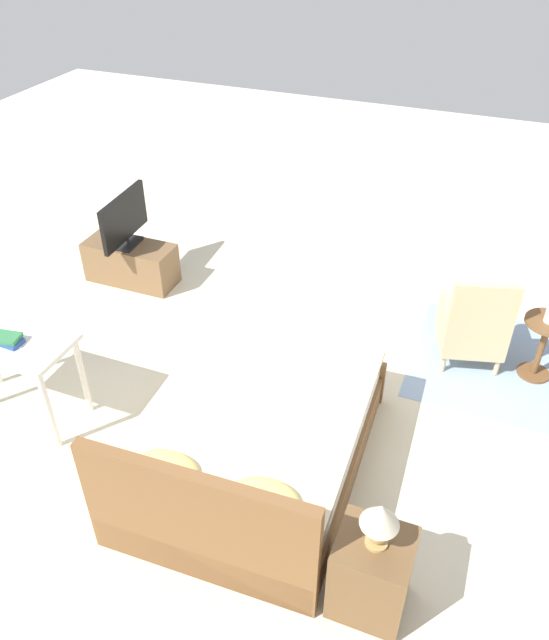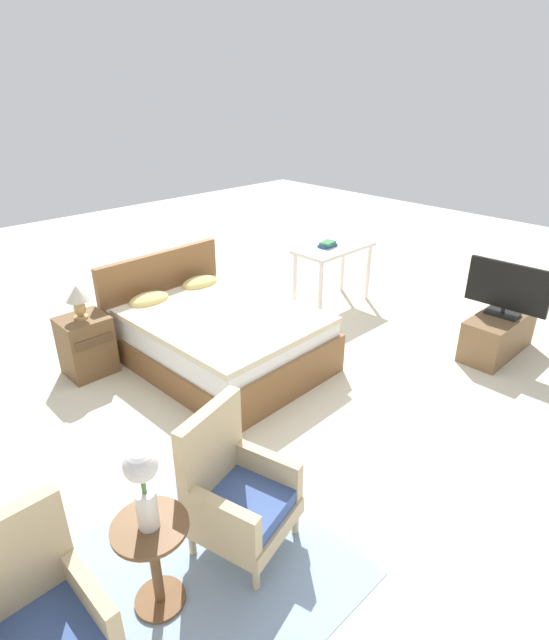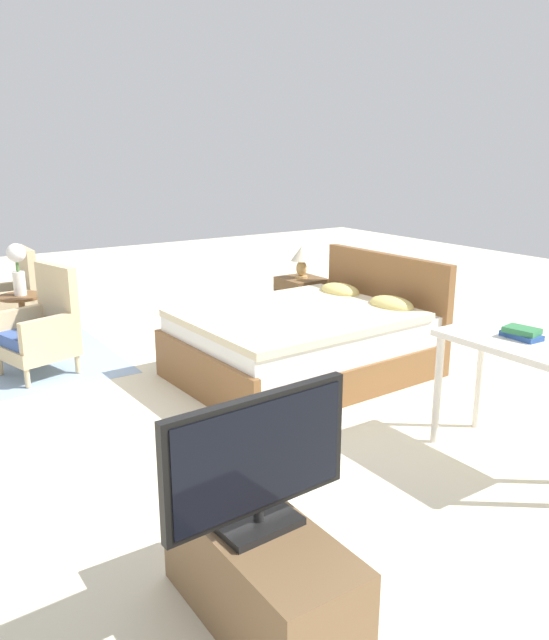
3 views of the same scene
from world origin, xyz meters
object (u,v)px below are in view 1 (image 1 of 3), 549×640
object	(u,v)px
table_lamp	(380,519)
side_table	(543,342)
nightstand	(371,573)
vanity_desk	(8,349)
bed	(254,440)
book_stack	(7,339)
tv_flatscreen	(124,220)
armchair_by_window_right	(473,327)
tv_stand	(131,263)

from	to	relation	value
table_lamp	side_table	bearing A→B (deg)	-107.87
nightstand	vanity_desk	xyz separation A→B (m)	(3.02, -0.57, 0.36)
bed	book_stack	bearing A→B (deg)	5.34
tv_flatscreen	vanity_desk	bearing A→B (deg)	97.24
nightstand	table_lamp	distance (m)	0.51
side_table	nightstand	world-z (taller)	nightstand
armchair_by_window_right	book_stack	distance (m)	3.81
side_table	tv_stand	world-z (taller)	side_table
tv_flatscreen	side_table	bearing A→B (deg)	179.51
tv_stand	side_table	bearing A→B (deg)	179.51
armchair_by_window_right	nightstand	distance (m)	2.57
bed	table_lamp	distance (m)	1.36
book_stack	vanity_desk	bearing A→B (deg)	-28.54
bed	side_table	distance (m)	2.66
armchair_by_window_right	book_stack	xyz separation A→B (m)	(3.20, 2.03, 0.42)
table_lamp	armchair_by_window_right	bearing A→B (deg)	-95.64
armchair_by_window_right	tv_flatscreen	size ratio (longest dim) A/B	1.13
bed	tv_stand	bearing A→B (deg)	-40.59
bed	tv_stand	distance (m)	2.95
side_table	nightstand	distance (m)	2.72
armchair_by_window_right	tv_stand	size ratio (longest dim) A/B	0.96
table_lamp	book_stack	world-z (taller)	table_lamp
bed	book_stack	distance (m)	1.98
nightstand	book_stack	distance (m)	3.04
nightstand	tv_stand	size ratio (longest dim) A/B	0.62
side_table	table_lamp	distance (m)	2.75
nightstand	book_stack	bearing A→B (deg)	-10.14
armchair_by_window_right	tv_stand	xyz separation A→B (m)	(3.53, -0.06, -0.16)
tv_stand	book_stack	world-z (taller)	book_stack
tv_stand	bed	bearing A→B (deg)	139.41
table_lamp	tv_stand	distance (m)	4.24
nightstand	vanity_desk	distance (m)	3.10
side_table	book_stack	size ratio (longest dim) A/B	2.49
book_stack	tv_flatscreen	bearing A→B (deg)	-80.85
nightstand	tv_flatscreen	bearing A→B (deg)	-38.59
armchair_by_window_right	vanity_desk	xyz separation A→B (m)	(3.28, 1.99, 0.27)
side_table	book_stack	world-z (taller)	book_stack
table_lamp	tv_stand	size ratio (longest dim) A/B	0.34
bed	book_stack	size ratio (longest dim) A/B	8.83
armchair_by_window_right	tv_stand	distance (m)	3.54
side_table	tv_stand	size ratio (longest dim) A/B	0.61
table_lamp	nightstand	bearing A→B (deg)	-90.00
bed	tv_stand	size ratio (longest dim) A/B	2.15
nightstand	tv_stand	xyz separation A→B (m)	(3.28, -2.62, -0.08)
book_stack	bed	bearing A→B (deg)	-174.66
tv_flatscreen	book_stack	distance (m)	2.12
bed	table_lamp	bearing A→B (deg)	146.00
nightstand	armchair_by_window_right	bearing A→B (deg)	-95.64
tv_flatscreen	book_stack	world-z (taller)	tv_flatscreen
table_lamp	vanity_desk	size ratio (longest dim) A/B	0.32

